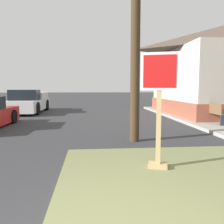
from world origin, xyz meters
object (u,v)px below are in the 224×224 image
(manhole_cover, at_px, (87,159))
(pickup_truck_white, at_px, (28,103))
(stop_sign, at_px, (159,114))
(street_bench, at_px, (214,112))

(manhole_cover, bearing_deg, pickup_truck_white, 110.46)
(stop_sign, distance_m, pickup_truck_white, 12.61)
(pickup_truck_white, distance_m, street_bench, 11.10)
(pickup_truck_white, height_order, street_bench, pickup_truck_white)
(pickup_truck_white, relative_size, street_bench, 3.03)
(pickup_truck_white, bearing_deg, manhole_cover, -69.54)
(stop_sign, bearing_deg, street_bench, 53.21)
(manhole_cover, relative_size, street_bench, 0.42)
(manhole_cover, xyz_separation_m, pickup_truck_white, (-3.93, 10.53, 0.61))
(manhole_cover, distance_m, pickup_truck_white, 11.26)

